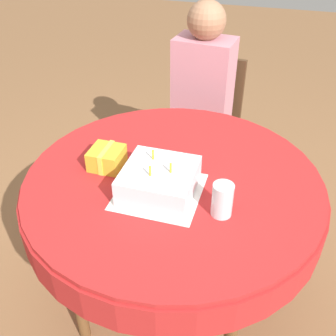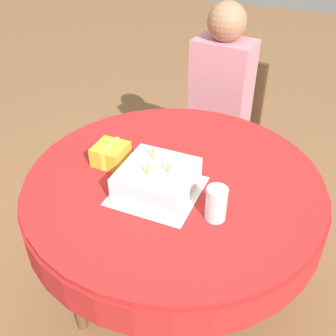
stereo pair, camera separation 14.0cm
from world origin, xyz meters
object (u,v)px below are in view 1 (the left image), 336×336
at_px(chair, 204,122).
at_px(birthday_cake, 159,180).
at_px(person, 202,89).
at_px(gift_box, 107,158).
at_px(drinking_glass, 222,200).

height_order(chair, birthday_cake, birthday_cake).
bearing_deg(chair, birthday_cake, -81.37).
relative_size(person, gift_box, 9.10).
bearing_deg(person, drinking_glass, -67.80).
distance_m(person, gift_box, 0.92).
relative_size(chair, birthday_cake, 3.27).
bearing_deg(person, birthday_cake, -80.58).
xyz_separation_m(drinking_glass, gift_box, (-0.50, 0.15, -0.02)).
relative_size(birthday_cake, drinking_glass, 2.06).
height_order(chair, person, person).
xyz_separation_m(chair, gift_box, (-0.21, -0.99, 0.33)).
bearing_deg(gift_box, birthday_cake, -20.81).
bearing_deg(drinking_glass, person, 106.11).
xyz_separation_m(chair, birthday_cake, (0.05, -1.09, 0.34)).
bearing_deg(gift_box, person, 77.66).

